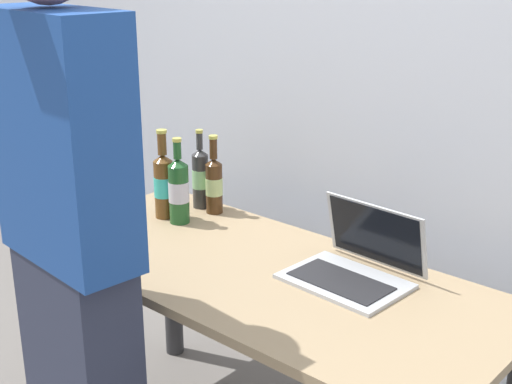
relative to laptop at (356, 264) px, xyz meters
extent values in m
cube|color=#9E8460|center=(-0.26, -0.15, -0.06)|extent=(1.60, 0.71, 0.03)
cylinder|color=#2D2D30|center=(-1.00, -0.44, -0.43)|extent=(0.08, 0.08, 0.70)
cylinder|color=#2D2D30|center=(-1.00, 0.15, -0.43)|extent=(0.08, 0.08, 0.70)
cube|color=#B7BABC|center=(0.00, -0.05, -0.04)|extent=(0.36, 0.27, 0.01)
cube|color=#232326|center=(0.00, -0.07, -0.03)|extent=(0.30, 0.16, 0.00)
cube|color=#B7BABC|center=(0.01, 0.10, 0.07)|extent=(0.35, 0.07, 0.20)
cube|color=black|center=(0.00, 0.09, 0.07)|extent=(0.33, 0.06, 0.19)
cylinder|color=brown|center=(-0.82, -0.04, 0.06)|extent=(0.07, 0.07, 0.21)
cone|color=brown|center=(-0.82, -0.04, 0.18)|extent=(0.07, 0.07, 0.02)
cylinder|color=brown|center=(-0.82, -0.04, 0.23)|extent=(0.03, 0.03, 0.08)
cylinder|color=#BFB74C|center=(-0.82, -0.04, 0.28)|extent=(0.04, 0.04, 0.01)
cylinder|color=#36BDAB|center=(-0.82, -0.04, 0.07)|extent=(0.07, 0.07, 0.07)
cylinder|color=#1E5123|center=(-0.74, -0.04, 0.06)|extent=(0.07, 0.07, 0.21)
cone|color=#1E5123|center=(-0.74, -0.04, 0.18)|extent=(0.07, 0.07, 0.03)
cylinder|color=#1E5123|center=(-0.74, -0.04, 0.22)|extent=(0.03, 0.03, 0.06)
cylinder|color=#BFB74C|center=(-0.74, -0.04, 0.26)|extent=(0.03, 0.03, 0.01)
cylinder|color=silver|center=(-0.74, -0.04, 0.07)|extent=(0.07, 0.07, 0.07)
cylinder|color=#333333|center=(-0.79, 0.13, 0.06)|extent=(0.06, 0.06, 0.21)
cone|color=#333333|center=(-0.79, 0.13, 0.17)|extent=(0.06, 0.06, 0.02)
cylinder|color=#333333|center=(-0.79, 0.13, 0.21)|extent=(0.02, 0.02, 0.06)
cylinder|color=#BFB74C|center=(-0.79, 0.13, 0.25)|extent=(0.03, 0.03, 0.01)
cylinder|color=#93CD8C|center=(-0.79, 0.13, 0.07)|extent=(0.06, 0.06, 0.07)
cylinder|color=#472B14|center=(-0.71, 0.12, 0.05)|extent=(0.06, 0.06, 0.19)
cone|color=#472B14|center=(-0.71, 0.12, 0.15)|extent=(0.06, 0.06, 0.02)
cylinder|color=#472B14|center=(-0.71, 0.12, 0.20)|extent=(0.03, 0.03, 0.08)
cylinder|color=#BFB74C|center=(-0.71, 0.12, 0.25)|extent=(0.03, 0.03, 0.01)
cylinder|color=#B7CC7E|center=(-0.71, 0.12, 0.06)|extent=(0.06, 0.06, 0.07)
cube|color=#1E4793|center=(-0.45, -0.68, 0.44)|extent=(0.45, 0.22, 0.64)
cube|color=silver|center=(-0.26, 0.51, 0.52)|extent=(6.00, 0.10, 2.60)
camera|label=1|loc=(1.04, -1.63, 0.88)|focal=49.26mm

